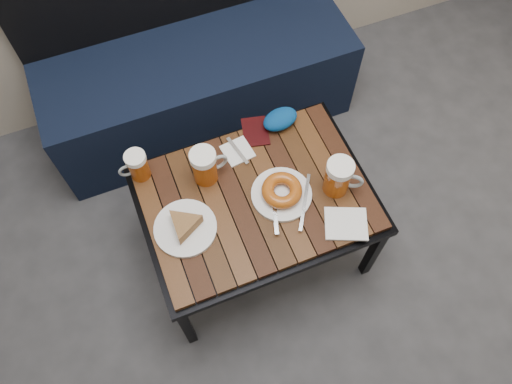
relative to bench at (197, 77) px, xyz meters
name	(u,v)px	position (x,y,z in m)	size (l,w,h in m)	color
bench	(197,77)	(0.00, 0.00, 0.00)	(1.40, 0.50, 0.95)	black
cafe_table	(256,201)	(-0.02, -0.78, 0.16)	(0.84, 0.62, 0.47)	black
beer_mug_left	(137,166)	(-0.38, -0.54, 0.26)	(0.11, 0.08, 0.12)	#983F0C
beer_mug_centre	(205,166)	(-0.16, -0.64, 0.28)	(0.14, 0.10, 0.15)	#983F0C
beer_mug_right	(339,177)	(0.26, -0.86, 0.28)	(0.15, 0.13, 0.15)	#983F0C
plate_pie	(185,226)	(-0.29, -0.81, 0.22)	(0.22, 0.22, 0.06)	white
plate_bagel	(282,192)	(0.07, -0.82, 0.22)	(0.24, 0.27, 0.06)	white
napkin_left	(238,151)	(-0.01, -0.58, 0.20)	(0.12, 0.14, 0.01)	white
napkin_right	(346,224)	(0.23, -1.00, 0.20)	(0.18, 0.17, 0.01)	white
passport_navy	(179,234)	(-0.32, -0.82, 0.20)	(0.08, 0.12, 0.01)	black
passport_burgundy	(255,131)	(0.08, -0.52, 0.20)	(0.10, 0.13, 0.01)	black
knit_pouch	(280,119)	(0.19, -0.52, 0.23)	(0.14, 0.09, 0.06)	#040F75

